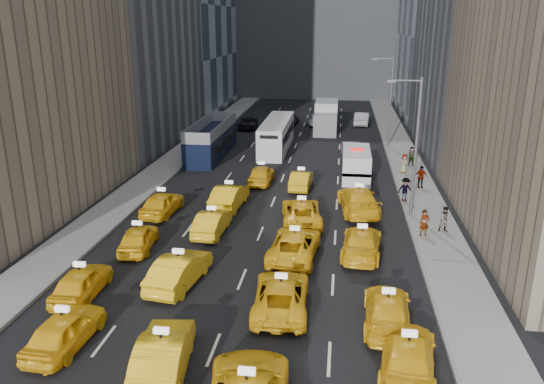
# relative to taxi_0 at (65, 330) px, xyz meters

# --- Properties ---
(ground) EXTENTS (160.00, 160.00, 0.00)m
(ground) POSITION_rel_taxi_0_xyz_m (5.80, 4.52, -0.71)
(ground) COLOR black
(ground) RESTS_ON ground
(sidewalk_west) EXTENTS (3.00, 90.00, 0.15)m
(sidewalk_west) POSITION_rel_taxi_0_xyz_m (-4.70, 29.52, -0.64)
(sidewalk_west) COLOR gray
(sidewalk_west) RESTS_ON ground
(sidewalk_east) EXTENTS (3.00, 90.00, 0.15)m
(sidewalk_east) POSITION_rel_taxi_0_xyz_m (16.30, 29.52, -0.64)
(sidewalk_east) COLOR gray
(sidewalk_east) RESTS_ON ground
(curb_west) EXTENTS (0.15, 90.00, 0.18)m
(curb_west) POSITION_rel_taxi_0_xyz_m (-3.25, 29.52, -0.62)
(curb_west) COLOR slate
(curb_west) RESTS_ON ground
(curb_east) EXTENTS (0.15, 90.00, 0.18)m
(curb_east) POSITION_rel_taxi_0_xyz_m (14.85, 29.52, -0.62)
(curb_east) COLOR slate
(curb_east) RESTS_ON ground
(streetlight_near) EXTENTS (2.15, 0.22, 9.00)m
(streetlight_near) POSITION_rel_taxi_0_xyz_m (14.98, 16.52, 4.21)
(streetlight_near) COLOR #595B60
(streetlight_near) RESTS_ON ground
(streetlight_far) EXTENTS (2.15, 0.22, 9.00)m
(streetlight_far) POSITION_rel_taxi_0_xyz_m (14.98, 36.52, 4.21)
(streetlight_far) COLOR #595B60
(streetlight_far) RESTS_ON ground
(taxi_0) EXTENTS (1.93, 4.28, 1.43)m
(taxi_0) POSITION_rel_taxi_0_xyz_m (0.00, 0.00, 0.00)
(taxi_0) COLOR yellow
(taxi_0) RESTS_ON ground
(taxi_1) EXTENTS (2.30, 4.98, 1.58)m
(taxi_1) POSITION_rel_taxi_0_xyz_m (4.38, -1.18, 0.08)
(taxi_1) COLOR yellow
(taxi_1) RESTS_ON ground
(taxi_3) EXTENTS (2.54, 5.02, 1.40)m
(taxi_3) POSITION_rel_taxi_0_xyz_m (13.12, 0.09, -0.02)
(taxi_3) COLOR yellow
(taxi_3) RESTS_ON ground
(taxi_4) EXTENTS (1.75, 4.16, 1.40)m
(taxi_4) POSITION_rel_taxi_0_xyz_m (-1.24, 3.87, -0.01)
(taxi_4) COLOR yellow
(taxi_4) RESTS_ON ground
(taxi_5) EXTENTS (2.26, 4.87, 1.54)m
(taxi_5) POSITION_rel_taxi_0_xyz_m (2.92, 5.57, 0.06)
(taxi_5) COLOR yellow
(taxi_5) RESTS_ON ground
(taxi_6) EXTENTS (2.59, 5.20, 1.41)m
(taxi_6) POSITION_rel_taxi_0_xyz_m (8.06, 3.92, -0.01)
(taxi_6) COLOR yellow
(taxi_6) RESTS_ON ground
(taxi_7) EXTENTS (2.15, 4.82, 1.37)m
(taxi_7) POSITION_rel_taxi_0_xyz_m (12.62, 3.23, -0.03)
(taxi_7) COLOR yellow
(taxi_7) RESTS_ON ground
(taxi_8) EXTENTS (2.10, 4.20, 1.37)m
(taxi_8) POSITION_rel_taxi_0_xyz_m (-0.59, 9.30, -0.03)
(taxi_8) COLOR yellow
(taxi_8) RESTS_ON ground
(taxi_9) EXTENTS (1.62, 4.30, 1.40)m
(taxi_9) POSITION_rel_taxi_0_xyz_m (2.92, 12.20, -0.01)
(taxi_9) COLOR yellow
(taxi_9) RESTS_ON ground
(taxi_10) EXTENTS (2.80, 5.41, 1.46)m
(taxi_10) POSITION_rel_taxi_0_xyz_m (8.15, 9.46, 0.02)
(taxi_10) COLOR yellow
(taxi_10) RESTS_ON ground
(taxi_11) EXTENTS (2.45, 5.17, 1.46)m
(taxi_11) POSITION_rel_taxi_0_xyz_m (11.76, 10.25, 0.01)
(taxi_11) COLOR yellow
(taxi_11) RESTS_ON ground
(taxi_12) EXTENTS (2.07, 4.53, 1.51)m
(taxi_12) POSITION_rel_taxi_0_xyz_m (-1.16, 15.05, 0.04)
(taxi_12) COLOR yellow
(taxi_12) RESTS_ON ground
(taxi_13) EXTENTS (2.00, 4.94, 1.60)m
(taxi_13) POSITION_rel_taxi_0_xyz_m (2.97, 16.93, 0.08)
(taxi_13) COLOR yellow
(taxi_13) RESTS_ON ground
(taxi_14) EXTENTS (3.04, 5.42, 1.43)m
(taxi_14) POSITION_rel_taxi_0_xyz_m (8.11, 14.70, 0.00)
(taxi_14) COLOR yellow
(taxi_14) RESTS_ON ground
(taxi_15) EXTENTS (3.05, 6.00, 1.67)m
(taxi_15) POSITION_rel_taxi_0_xyz_m (11.72, 17.20, 0.12)
(taxi_15) COLOR yellow
(taxi_15) RESTS_ON ground
(taxi_16) EXTENTS (1.74, 4.28, 1.45)m
(taxi_16) POSITION_rel_taxi_0_xyz_m (4.30, 22.85, 0.01)
(taxi_16) COLOR yellow
(taxi_16) RESTS_ON ground
(taxi_17) EXTENTS (1.62, 4.18, 1.36)m
(taxi_17) POSITION_rel_taxi_0_xyz_m (7.51, 21.94, -0.04)
(taxi_17) COLOR yellow
(taxi_17) RESTS_ON ground
(nypd_van) EXTENTS (2.99, 5.98, 2.46)m
(nypd_van) POSITION_rel_taxi_0_xyz_m (11.72, 25.47, 0.40)
(nypd_van) COLOR white
(nypd_van) RESTS_ON ground
(double_decker) EXTENTS (2.96, 11.33, 3.27)m
(double_decker) POSITION_rel_taxi_0_xyz_m (-1.76, 31.34, 0.91)
(double_decker) COLOR black
(double_decker) RESTS_ON ground
(city_bus) EXTENTS (3.39, 11.49, 2.93)m
(city_bus) POSITION_rel_taxi_0_xyz_m (4.04, 34.71, 0.73)
(city_bus) COLOR silver
(city_bus) RESTS_ON ground
(box_truck) EXTENTS (2.80, 7.56, 3.42)m
(box_truck) POSITION_rel_taxi_0_xyz_m (8.60, 44.47, 0.97)
(box_truck) COLOR silver
(box_truck) RESTS_ON ground
(misc_car_0) EXTENTS (1.89, 4.61, 1.49)m
(misc_car_0) POSITION_rel_taxi_0_xyz_m (11.33, 32.54, 0.03)
(misc_car_0) COLOR #989A9F
(misc_car_0) RESTS_ON ground
(misc_car_1) EXTENTS (2.84, 5.16, 1.37)m
(misc_car_1) POSITION_rel_taxi_0_xyz_m (-0.70, 45.13, -0.03)
(misc_car_1) COLOR black
(misc_car_1) RESTS_ON ground
(misc_car_2) EXTENTS (2.44, 5.65, 1.62)m
(misc_car_2) POSITION_rel_taxi_0_xyz_m (7.68, 48.53, 0.10)
(misc_car_2) COLOR slate
(misc_car_2) RESTS_ON ground
(misc_car_3) EXTENTS (2.01, 4.40, 1.46)m
(misc_car_3) POSITION_rel_taxi_0_xyz_m (4.09, 47.96, 0.02)
(misc_car_3) COLOR black
(misc_car_3) RESTS_ON ground
(misc_car_4) EXTENTS (2.11, 4.99, 1.60)m
(misc_car_4) POSITION_rel_taxi_0_xyz_m (12.87, 49.02, 0.09)
(misc_car_4) COLOR #94979A
(misc_car_4) RESTS_ON ground
(pedestrian_0) EXTENTS (0.67, 0.53, 1.61)m
(pedestrian_0) POSITION_rel_taxi_0_xyz_m (15.45, 13.08, 0.24)
(pedestrian_0) COLOR gray
(pedestrian_0) RESTS_ON sidewalk_east
(pedestrian_1) EXTENTS (0.80, 0.49, 1.56)m
(pedestrian_1) POSITION_rel_taxi_0_xyz_m (16.81, 13.94, 0.22)
(pedestrian_1) COLOR gray
(pedestrian_1) RESTS_ON sidewalk_east
(pedestrian_2) EXTENTS (1.21, 0.78, 1.74)m
(pedestrian_2) POSITION_rel_taxi_0_xyz_m (15.01, 19.33, 0.31)
(pedestrian_2) COLOR gray
(pedestrian_2) RESTS_ON sidewalk_east
(pedestrian_3) EXTENTS (1.08, 0.66, 1.73)m
(pedestrian_3) POSITION_rel_taxi_0_xyz_m (16.51, 22.80, 0.30)
(pedestrian_3) COLOR gray
(pedestrian_3) RESTS_ON sidewalk_east
(pedestrian_4) EXTENTS (0.85, 0.59, 1.59)m
(pedestrian_4) POSITION_rel_taxi_0_xyz_m (15.70, 26.92, 0.23)
(pedestrian_4) COLOR gray
(pedestrian_4) RESTS_ON sidewalk_east
(pedestrian_5) EXTENTS (1.62, 1.02, 1.69)m
(pedestrian_5) POSITION_rel_taxi_0_xyz_m (16.58, 29.33, 0.28)
(pedestrian_5) COLOR gray
(pedestrian_5) RESTS_ON sidewalk_east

